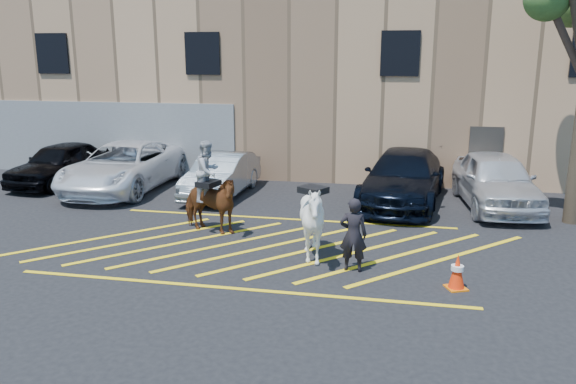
% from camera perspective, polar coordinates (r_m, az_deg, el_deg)
% --- Properties ---
extents(ground, '(90.00, 90.00, 0.00)m').
position_cam_1_polar(ground, '(13.98, -2.10, -5.28)').
color(ground, black).
rests_on(ground, ground).
extents(car_black_suv, '(2.28, 4.60, 1.51)m').
position_cam_1_polar(car_black_suv, '(21.83, -22.11, 2.72)').
color(car_black_suv, black).
rests_on(car_black_suv, ground).
extents(car_white_pickup, '(2.73, 5.83, 1.62)m').
position_cam_1_polar(car_white_pickup, '(20.19, -16.30, 2.51)').
color(car_white_pickup, white).
rests_on(car_white_pickup, ground).
extents(car_silver_sedan, '(1.66, 4.27, 1.38)m').
position_cam_1_polar(car_silver_sedan, '(18.71, -6.76, 1.75)').
color(car_silver_sedan, '#8E959B').
rests_on(car_silver_sedan, ground).
extents(car_blue_suv, '(3.01, 5.83, 1.62)m').
position_cam_1_polar(car_blue_suv, '(17.99, 11.66, 1.45)').
color(car_blue_suv, black).
rests_on(car_blue_suv, ground).
extents(car_white_suv, '(2.45, 5.11, 1.68)m').
position_cam_1_polar(car_white_suv, '(18.23, 20.33, 1.13)').
color(car_white_suv, silver).
rests_on(car_white_suv, ground).
extents(handler, '(0.60, 0.39, 1.63)m').
position_cam_1_polar(handler, '(12.13, 6.65, -4.34)').
color(handler, black).
rests_on(handler, ground).
extents(warehouse, '(32.42, 10.20, 7.30)m').
position_cam_1_polar(warehouse, '(25.05, 4.21, 11.68)').
color(warehouse, tan).
rests_on(warehouse, ground).
extents(hatching_zone, '(12.60, 5.12, 0.01)m').
position_cam_1_polar(hatching_zone, '(13.71, -2.39, -5.66)').
color(hatching_zone, yellow).
rests_on(hatching_zone, ground).
extents(mounted_bay, '(2.02, 1.37, 2.45)m').
position_cam_1_polar(mounted_bay, '(14.72, -8.05, -0.42)').
color(mounted_bay, brown).
rests_on(mounted_bay, ground).
extents(saddled_white, '(2.15, 2.22, 1.86)m').
position_cam_1_polar(saddled_white, '(12.62, 2.54, -2.96)').
color(saddled_white, white).
rests_on(saddled_white, ground).
extents(traffic_cone, '(0.50, 0.50, 0.73)m').
position_cam_1_polar(traffic_cone, '(11.78, 16.81, -7.74)').
color(traffic_cone, orange).
rests_on(traffic_cone, ground).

